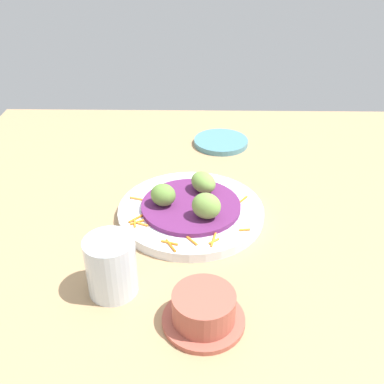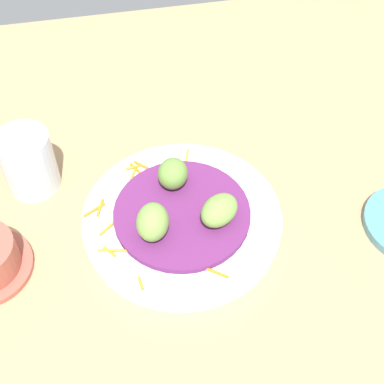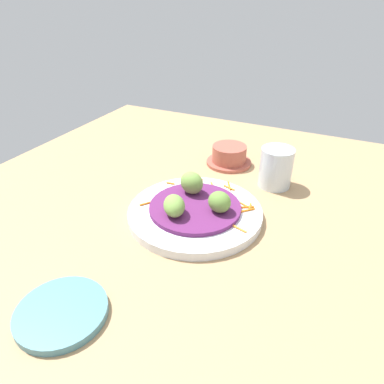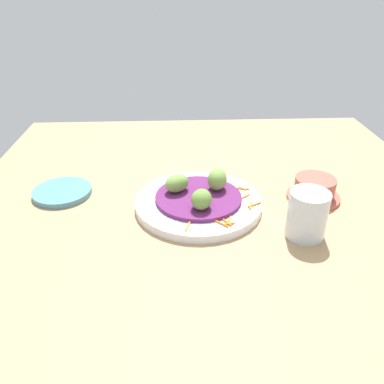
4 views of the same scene
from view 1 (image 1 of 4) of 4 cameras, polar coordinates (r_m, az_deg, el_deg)
name	(u,v)px [view 1 (image 1 of 4)]	position (r cm, az deg, el deg)	size (l,w,h in cm)	color
table_surface	(196,229)	(84.52, 0.55, -4.62)	(110.00, 110.00, 2.00)	tan
main_plate	(189,212)	(85.71, -0.37, -2.47)	(27.04, 27.04, 1.82)	silver
cabbage_bed	(189,206)	(84.95, -0.37, -1.72)	(18.40, 18.40, 0.88)	#60235B
carrot_garnish	(176,225)	(80.41, -2.00, -4.15)	(22.64, 17.00, 0.40)	orange
guac_scoop_left	(161,195)	(83.61, -3.84, -0.36)	(4.65, 4.12, 4.14)	olive
guac_scoop_center	(204,206)	(79.85, 1.54, -1.74)	(4.13, 5.16, 4.77)	#759E47
guac_scoop_right	(202,182)	(87.47, 1.19, 1.21)	(4.06, 5.56, 3.91)	#759E47
side_plate_small	(220,142)	(112.44, 3.43, 6.22)	(13.08, 13.08, 1.26)	teal
terracotta_bowl	(201,310)	(65.05, 1.14, -14.43)	(11.63, 11.63, 5.03)	#A85142
water_glass	(109,266)	(69.11, -10.27, -9.04)	(7.46, 7.46, 9.26)	silver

